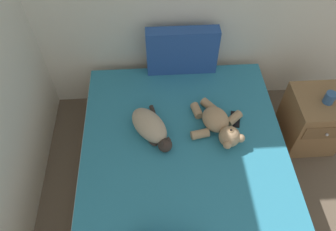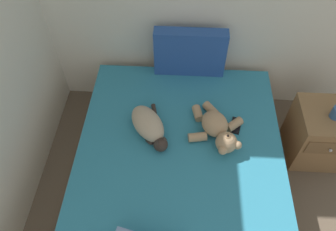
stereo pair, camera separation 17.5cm
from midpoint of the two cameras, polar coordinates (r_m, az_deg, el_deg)
The scene contains 6 objects.
bed at distance 2.41m, azimuth 3.94°, elevation -11.98°, with size 1.49×2.01×0.46m.
patterned_cushion at distance 2.65m, azimuth 5.77°, elevation 10.84°, with size 0.57×0.11×0.41m.
cat at distance 2.31m, azimuth -1.19°, elevation -1.86°, with size 0.35×0.44×0.15m.
teddy_bear at distance 2.33m, azimuth 10.84°, elevation -2.50°, with size 0.41×0.49×0.16m.
cell_phone at distance 2.46m, azimuth 13.77°, elevation -1.79°, with size 0.11×0.16×0.01m.
nightstand at distance 2.91m, azimuth 26.38°, elevation -2.95°, with size 0.41×0.45×0.50m.
Camera 2 is at (1.11, 2.34, 2.38)m, focal length 34.79 mm.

